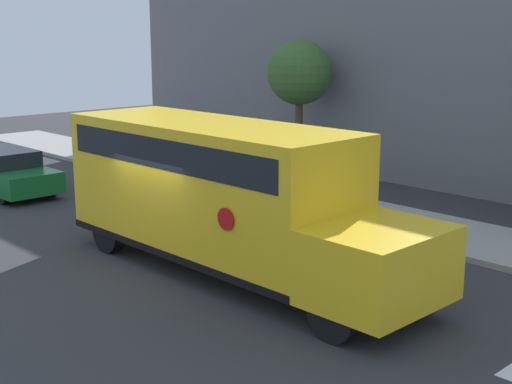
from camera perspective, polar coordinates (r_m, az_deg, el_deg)
name	(u,v)px	position (r m, az deg, el deg)	size (l,w,h in m)	color
ground_plane	(173,266)	(16.22, -6.64, -5.93)	(60.00, 60.00, 0.00)	#333335
sidewalk_strip	(355,213)	(20.60, 7.90, -1.69)	(44.00, 3.00, 0.15)	#9E9E99
building_backdrop	(481,54)	(25.40, 17.52, 10.46)	(32.00, 4.00, 8.82)	slate
school_bus	(222,189)	(15.39, -2.72, 0.21)	(9.26, 2.57, 3.24)	yellow
parked_car	(4,171)	(24.67, -19.50, 1.58)	(4.55, 1.83, 1.40)	#196B2D
tree_far_sidewalk	(299,74)	(25.69, 3.50, 9.44)	(2.31, 2.31, 4.89)	brown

